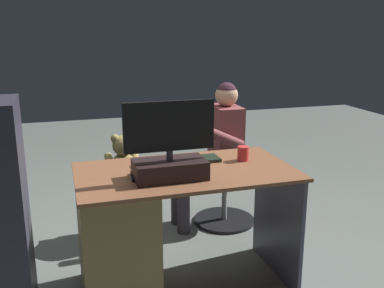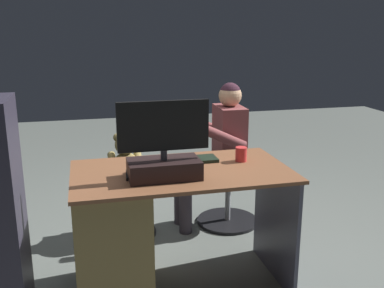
# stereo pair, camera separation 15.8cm
# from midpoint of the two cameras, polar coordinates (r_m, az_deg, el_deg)

# --- Properties ---
(ground_plane) EXTENTS (10.00, 10.00, 0.00)m
(ground_plane) POSITION_cam_midpoint_polar(r_m,az_deg,el_deg) (3.24, -4.24, -14.10)
(ground_plane) COLOR slate
(desk) EXTENTS (1.26, 0.70, 0.76)m
(desk) POSITION_cam_midpoint_polar(r_m,az_deg,el_deg) (2.65, -9.58, -11.39)
(desk) COLOR brown
(desk) RESTS_ON ground_plane
(monitor) EXTENTS (0.50, 0.22, 0.43)m
(monitor) POSITION_cam_midpoint_polar(r_m,az_deg,el_deg) (2.41, -4.78, -1.65)
(monitor) COLOR black
(monitor) RESTS_ON desk
(keyboard) EXTENTS (0.42, 0.14, 0.02)m
(keyboard) POSITION_cam_midpoint_polar(r_m,az_deg,el_deg) (2.72, -2.46, -2.15)
(keyboard) COLOR black
(keyboard) RESTS_ON desk
(computer_mouse) EXTENTS (0.06, 0.10, 0.04)m
(computer_mouse) POSITION_cam_midpoint_polar(r_m,az_deg,el_deg) (2.66, -8.62, -2.54)
(computer_mouse) COLOR #28222C
(computer_mouse) RESTS_ON desk
(cup) EXTENTS (0.07, 0.07, 0.09)m
(cup) POSITION_cam_midpoint_polar(r_m,az_deg,el_deg) (2.75, 4.97, -1.23)
(cup) COLOR red
(cup) RESTS_ON desk
(tv_remote) EXTENTS (0.06, 0.15, 0.02)m
(tv_remote) POSITION_cam_midpoint_polar(r_m,az_deg,el_deg) (2.47, -9.16, -4.12)
(tv_remote) COLOR black
(tv_remote) RESTS_ON desk
(office_chair_teddy) EXTENTS (0.43, 0.43, 0.46)m
(office_chair_teddy) POSITION_cam_midpoint_polar(r_m,az_deg,el_deg) (3.43, -9.94, -7.56)
(office_chair_teddy) COLOR black
(office_chair_teddy) RESTS_ON ground_plane
(teddy_bear) EXTENTS (0.26, 0.26, 0.36)m
(teddy_bear) POSITION_cam_midpoint_polar(r_m,az_deg,el_deg) (3.33, -10.23, -2.02)
(teddy_bear) COLOR olive
(teddy_bear) RESTS_ON office_chair_teddy
(visitor_chair) EXTENTS (0.50, 0.50, 0.46)m
(visitor_chair) POSITION_cam_midpoint_polar(r_m,az_deg,el_deg) (3.64, 2.97, -6.38)
(visitor_chair) COLOR black
(visitor_chair) RESTS_ON ground_plane
(person) EXTENTS (0.54, 0.48, 1.15)m
(person) POSITION_cam_midpoint_polar(r_m,az_deg,el_deg) (3.48, 1.71, -0.03)
(person) COLOR brown
(person) RESTS_ON ground_plane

